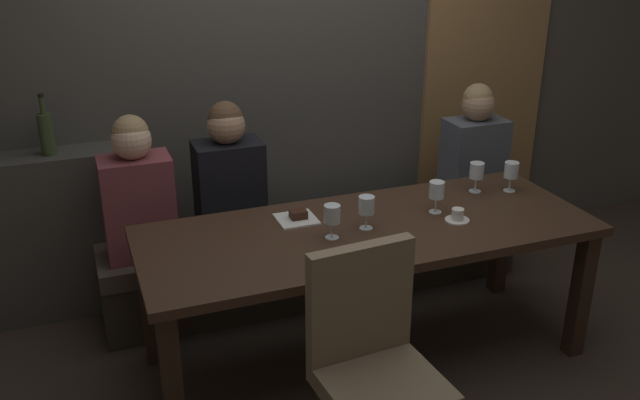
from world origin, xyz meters
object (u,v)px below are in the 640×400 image
(diner_far_end, at_px, (474,148))
(dessert_plate, at_px, (297,217))
(espresso_cup, at_px, (457,216))
(wine_bottle_pale_label, at_px, (46,133))
(wine_glass_end_right, at_px, (477,171))
(diner_redhead, at_px, (137,191))
(wine_glass_far_left, at_px, (332,215))
(wine_glass_center_front, at_px, (366,207))
(banquette_bench, at_px, (318,258))
(wine_glass_near_right, at_px, (511,171))
(chair_near_side, at_px, (373,355))
(diner_bearded, at_px, (229,177))
(wine_glass_near_left, at_px, (437,191))
(dining_table, at_px, (368,243))

(diner_far_end, distance_m, dessert_plate, 1.41)
(espresso_cup, bearing_deg, wine_bottle_pale_label, 148.86)
(espresso_cup, bearing_deg, wine_glass_end_right, 45.94)
(diner_redhead, relative_size, wine_glass_far_left, 4.65)
(wine_glass_center_front, xyz_separation_m, espresso_cup, (0.45, -0.08, -0.09))
(banquette_bench, xyz_separation_m, wine_glass_near_right, (0.90, -0.54, 0.63))
(wine_bottle_pale_label, bearing_deg, chair_near_side, -57.83)
(diner_redhead, bearing_deg, banquette_bench, 1.28)
(chair_near_side, height_order, wine_glass_far_left, chair_near_side)
(diner_bearded, height_order, wine_glass_far_left, diner_bearded)
(wine_glass_far_left, xyz_separation_m, wine_glass_near_left, (0.60, 0.09, -0.00))
(dining_table, relative_size, banquette_bench, 0.88)
(banquette_bench, xyz_separation_m, espresso_cup, (0.43, -0.79, 0.54))
(banquette_bench, relative_size, wine_glass_far_left, 15.24)
(wine_glass_far_left, distance_m, wine_glass_near_left, 0.60)
(banquette_bench, height_order, dessert_plate, dessert_plate)
(diner_bearded, bearing_deg, chair_near_side, -81.53)
(dining_table, bearing_deg, espresso_cup, -11.44)
(wine_bottle_pale_label, bearing_deg, espresso_cup, -31.14)
(banquette_bench, relative_size, chair_near_side, 2.55)
(wine_glass_near_left, xyz_separation_m, dessert_plate, (-0.68, 0.15, -0.10))
(chair_near_side, relative_size, diner_redhead, 1.28)
(espresso_cup, xyz_separation_m, dessert_plate, (-0.73, 0.29, -0.01))
(chair_near_side, bearing_deg, wine_glass_near_left, 47.94)
(diner_bearded, bearing_deg, dessert_plate, -66.19)
(dining_table, distance_m, wine_bottle_pale_label, 1.78)
(diner_far_end, distance_m, wine_glass_near_left, 0.91)
(dining_table, xyz_separation_m, diner_redhead, (-1.00, 0.68, 0.16))
(diner_bearded, bearing_deg, wine_glass_far_left, -67.63)
(wine_glass_near_left, bearing_deg, wine_glass_far_left, -171.14)
(wine_bottle_pale_label, xyz_separation_m, wine_glass_far_left, (1.19, -1.07, -0.21))
(diner_redhead, height_order, diner_far_end, diner_redhead)
(wine_glass_near_right, distance_m, espresso_cup, 0.54)
(diner_redhead, relative_size, dessert_plate, 4.02)
(diner_bearded, relative_size, wine_glass_end_right, 4.78)
(wine_glass_far_left, height_order, wine_glass_center_front, same)
(dining_table, relative_size, dessert_plate, 11.58)
(dining_table, bearing_deg, chair_near_side, -112.91)
(wine_glass_far_left, distance_m, espresso_cup, 0.65)
(diner_far_end, height_order, wine_glass_near_left, diner_far_end)
(wine_bottle_pale_label, bearing_deg, wine_glass_far_left, -41.94)
(diner_bearded, relative_size, wine_glass_far_left, 4.78)
(banquette_bench, xyz_separation_m, chair_near_side, (-0.30, -1.42, 0.33))
(wine_glass_center_front, bearing_deg, dining_table, 25.24)
(wine_glass_near_left, xyz_separation_m, wine_glass_center_front, (-0.41, -0.05, 0.00))
(wine_bottle_pale_label, height_order, wine_glass_end_right, wine_bottle_pale_label)
(diner_redhead, distance_m, diner_bearded, 0.49)
(banquette_bench, distance_m, espresso_cup, 1.05)
(espresso_cup, bearing_deg, wine_glass_center_front, 170.23)
(chair_near_side, distance_m, diner_far_end, 1.96)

